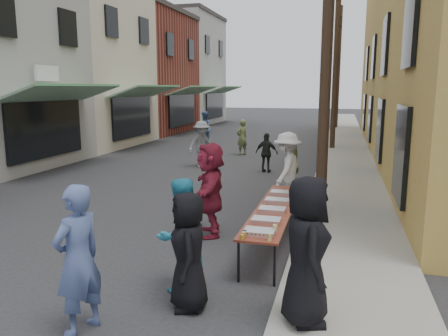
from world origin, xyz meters
The scene contains 27 objects.
ground centered at (0.00, 0.00, 0.00)m, with size 120.00×120.00×0.00m, color #28282B.
sidewalk centered at (5.00, 15.00, 0.05)m, with size 2.20×60.00×0.10m, color gray.
storefront_row centered at (-10.00, 14.96, 4.12)m, with size 8.00×37.00×9.00m.
utility_pole_near centered at (4.30, 3.00, 4.50)m, with size 0.26×0.26×9.00m, color #2D2116.
utility_pole_mid centered at (4.30, 15.00, 4.50)m, with size 0.26×0.26×9.00m, color #2D2116.
utility_pole_far centered at (4.30, 27.00, 4.50)m, with size 0.26×0.26×9.00m, color #2D2116.
serving_table centered at (3.51, 0.78, 0.71)m, with size 0.70×4.00×0.75m.
catering_tray_sausage centered at (3.51, -0.87, 0.79)m, with size 0.50×0.33×0.08m, color maroon.
catering_tray_foil_b centered at (3.51, -0.22, 0.79)m, with size 0.50×0.33×0.08m, color #B2B2B7.
catering_tray_buns centered at (3.51, 0.48, 0.79)m, with size 0.50×0.33×0.08m, color tan.
catering_tray_foil_d centered at (3.51, 1.18, 0.79)m, with size 0.50×0.33×0.08m, color #B2B2B7.
catering_tray_buns_end centered at (3.51, 1.88, 0.79)m, with size 0.50×0.33×0.08m, color tan.
condiment_jar_a centered at (3.29, -1.17, 0.79)m, with size 0.07×0.07×0.08m, color #A57F26.
condiment_jar_b centered at (3.29, -1.07, 0.79)m, with size 0.07×0.07×0.08m, color #A57F26.
condiment_jar_c centered at (3.29, -0.97, 0.79)m, with size 0.07×0.07×0.08m, color #A57F26.
cup_stack centered at (3.71, -1.12, 0.81)m, with size 0.08×0.08×0.12m, color tan.
guest_front_a centered at (2.73, -2.08, 0.84)m, with size 0.82×0.54×1.69m, color black.
guest_front_b centered at (1.60, -3.02, 0.97)m, with size 0.71×0.46×1.94m, color #4A5B8F.
guest_front_c centered at (2.41, -1.54, 0.88)m, with size 0.85×0.66×1.75m, color teal.
guest_front_d centered at (3.40, 3.58, 0.99)m, with size 1.28×0.73×1.97m, color silver.
guest_front_e centered at (3.40, 4.66, 0.90)m, with size 1.05×0.44×1.79m, color #576A3D.
guest_queue_back centered at (2.12, 1.01, 0.99)m, with size 1.83×0.58×1.97m, color maroon.
server centered at (4.35, -2.21, 1.06)m, with size 0.94×0.61×1.92m, color black.
passerby_left centered at (-0.52, 8.57, 0.91)m, with size 1.17×0.68×1.82m, color slate.
passerby_mid centered at (2.10, 8.20, 0.73)m, with size 0.85×0.35×1.45m, color black.
passerby_right centered at (0.29, 12.08, 0.82)m, with size 0.60×0.39×1.65m, color #5B693C.
passerby_far centered at (-2.55, 15.36, 0.91)m, with size 0.88×0.69×1.82m, color #4C6694.
Camera 1 is at (4.70, -7.51, 3.08)m, focal length 35.00 mm.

